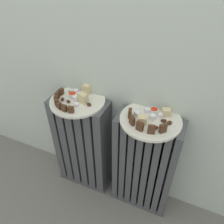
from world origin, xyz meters
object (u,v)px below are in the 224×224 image
Objects in this scene: radiator_left at (83,145)px; plate_right at (151,120)px; radiator_right at (144,166)px; fork at (143,121)px; jam_bowl_left at (73,95)px; jam_bowl_right at (154,110)px; plate_left at (78,101)px.

plate_right is at bearing 0.00° from radiator_left.
fork is at bearing -130.12° from radiator_right.
jam_bowl_left is 0.40m from fork.
jam_bowl_right is 0.43× the size of fork.
radiator_right is at bearing 0.00° from radiator_left.
jam_bowl_left is (-0.04, 0.01, 0.02)m from plate_left.
jam_bowl_left reaches higher than jam_bowl_right.
plate_right is at bearing 0.00° from radiator_right.
radiator_left is 0.50m from fork.
jam_bowl_left reaches higher than radiator_left.
radiator_left is 1.00× the size of radiator_right.
radiator_left is at bearing 180.00° from radiator_right.
radiator_right is 0.51m from plate_left.
plate_right is (0.39, 0.00, 0.33)m from radiator_left.
jam_bowl_left reaches higher than radiator_right.
jam_bowl_right is (0.00, 0.05, 0.35)m from radiator_right.
plate_left is 6.77× the size of jam_bowl_right.
radiator_right is 15.22× the size of jam_bowl_right.
plate_left is 1.00× the size of plate_right.
jam_bowl_left is (-0.04, 0.01, 0.35)m from radiator_left.
fork is (-0.03, -0.03, 0.01)m from plate_right.
fork is at bearing -130.12° from plate_right.
jam_bowl_right is at bearing 8.03° from plate_left.
radiator_left is 15.22× the size of jam_bowl_right.
plate_right is at bearing -1.97° from jam_bowl_left.
jam_bowl_left reaches higher than plate_right.
fork reaches higher than plate_right.
jam_bowl_left is (-0.43, 0.01, 0.02)m from plate_right.
plate_left and plate_right have the same top height.
jam_bowl_right reaches higher than radiator_left.
jam_bowl_right reaches higher than plate_left.
jam_bowl_right is (0.39, 0.05, 0.35)m from radiator_left.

